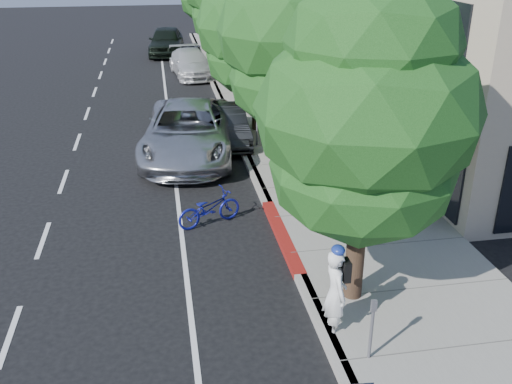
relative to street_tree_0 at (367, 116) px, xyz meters
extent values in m
plane|color=black|center=(-0.90, 2.00, -4.18)|extent=(120.00, 120.00, 0.00)
cube|color=gray|center=(1.40, 10.00, -4.10)|extent=(4.60, 56.00, 0.15)
cube|color=#9E998E|center=(-0.90, 10.00, -4.10)|extent=(0.30, 56.00, 0.15)
cube|color=maroon|center=(-0.90, 3.00, -4.10)|extent=(0.32, 4.00, 0.15)
cube|color=#B9A98E|center=(8.70, 20.00, -0.68)|extent=(10.00, 36.00, 7.00)
cylinder|color=black|center=(0.00, 0.00, -2.97)|extent=(0.40, 0.40, 2.42)
ellipsoid|color=#164314|center=(0.00, 0.00, -1.07)|extent=(3.71, 3.71, 2.97)
ellipsoid|color=#164314|center=(0.00, 0.00, 0.11)|extent=(4.36, 4.36, 3.49)
ellipsoid|color=#164314|center=(0.00, 0.00, 1.35)|extent=(3.27, 3.27, 2.62)
cylinder|color=black|center=(0.00, 6.00, -2.79)|extent=(0.40, 0.40, 2.76)
ellipsoid|color=#164314|center=(0.00, 6.00, -0.62)|extent=(3.76, 3.76, 3.01)
ellipsoid|color=#164314|center=(0.00, 6.00, 0.72)|extent=(4.43, 4.43, 3.54)
cylinder|color=black|center=(0.00, 12.00, -2.97)|extent=(0.40, 0.40, 2.41)
ellipsoid|color=#164314|center=(0.00, 12.00, -1.08)|extent=(4.03, 4.03, 3.23)
ellipsoid|color=#164314|center=(0.00, 12.00, 0.09)|extent=(4.74, 4.74, 3.79)
cylinder|color=black|center=(0.00, 18.00, -2.66)|extent=(0.40, 0.40, 3.04)
ellipsoid|color=#164314|center=(0.00, 18.00, -0.27)|extent=(4.27, 4.27, 3.42)
cylinder|color=black|center=(0.00, 24.00, -2.82)|extent=(0.40, 0.40, 2.70)
ellipsoid|color=#164314|center=(0.00, 24.00, -0.70)|extent=(3.43, 3.43, 2.74)
cylinder|color=black|center=(0.00, 30.00, -2.80)|extent=(0.40, 0.40, 2.76)
imported|color=white|center=(-0.73, -1.00, -3.24)|extent=(0.49, 0.71, 1.88)
imported|color=#161B9A|center=(-2.70, 4.16, -3.69)|extent=(1.97, 1.29, 0.98)
imported|color=silver|center=(-2.90, 9.72, -3.25)|extent=(3.95, 7.05, 1.86)
imported|color=black|center=(-1.40, 11.00, -3.48)|extent=(1.53, 4.24, 1.39)
imported|color=silver|center=(-1.90, 22.91, -3.45)|extent=(2.59, 5.21, 1.46)
imported|color=black|center=(-3.10, 29.82, -3.26)|extent=(2.66, 5.53, 1.82)
imported|color=black|center=(3.10, 13.85, -3.19)|extent=(1.00, 0.90, 1.67)
camera|label=1|loc=(-3.84, -9.90, 3.06)|focal=40.00mm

